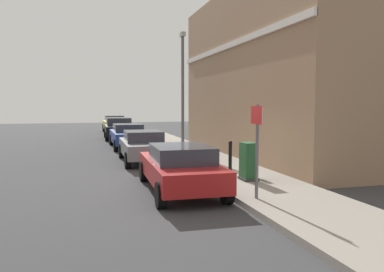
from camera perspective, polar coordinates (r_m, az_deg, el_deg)
The scene contains 12 objects.
ground at distance 12.33m, azimuth -0.70°, elevation -6.81°, with size 80.00×80.00×0.00m, color #38383A.
sidewalk at distance 18.51m, azimuth 0.06°, elevation -2.67°, with size 2.70×30.00×0.15m, color gray.
corner_building at distance 19.05m, azimuth 14.06°, elevation 8.75°, with size 6.22×13.72×7.68m.
car_red at distance 10.97m, azimuth -1.74°, elevation -4.56°, with size 1.97×4.49×1.32m.
car_grey at distance 16.58m, azimuth -7.16°, elevation -1.42°, with size 1.86×4.16×1.33m.
car_blue at distance 22.12m, azimuth -9.34°, elevation 0.12°, with size 1.86×4.44×1.33m.
car_black at distance 27.65m, azimuth -10.68°, elevation 1.17°, with size 2.04×4.16×1.49m.
car_yellow at distance 33.85m, azimuth -11.33°, elevation 1.78°, with size 1.82×4.05×1.45m.
utility_cabinet at distance 11.97m, azimuth 8.28°, elevation -3.90°, with size 0.46×0.61×1.15m.
bollard_near_cabinet at distance 13.65m, azimuth 5.62°, elevation -2.71°, with size 0.14×0.14×1.04m.
street_sign at distance 9.58m, azimuth 9.48°, elevation -0.17°, with size 0.08×0.60×2.30m.
lamppost at distance 18.94m, azimuth -1.37°, elevation 7.28°, with size 0.20×0.44×5.72m.
Camera 1 is at (-3.10, -11.67, 2.48)m, focal length 36.43 mm.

